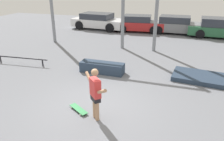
{
  "coord_description": "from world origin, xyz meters",
  "views": [
    {
      "loc": [
        2.45,
        -5.74,
        3.82
      ],
      "look_at": [
        0.12,
        1.42,
        0.72
      ],
      "focal_mm": 35.0,
      "sensor_mm": 36.0,
      "label": 1
    }
  ],
  "objects_px": {
    "grind_rail": "(21,59)",
    "parked_car_green": "(221,28)",
    "grind_box": "(102,68)",
    "manual_pad": "(206,78)",
    "parked_car_red": "(139,24)",
    "skateboarder": "(95,92)",
    "skateboard": "(79,109)",
    "parked_car_grey": "(176,25)",
    "parked_car_white": "(98,21)"
  },
  "relations": [
    {
      "from": "skateboarder",
      "to": "grind_box",
      "type": "xyz_separation_m",
      "value": [
        -1.07,
        3.38,
        -0.65
      ]
    },
    {
      "from": "parked_car_white",
      "to": "parked_car_green",
      "type": "distance_m",
      "value": 9.47
    },
    {
      "from": "parked_car_white",
      "to": "parked_car_red",
      "type": "xyz_separation_m",
      "value": [
        3.43,
        0.09,
        -0.03
      ]
    },
    {
      "from": "parked_car_red",
      "to": "parked_car_grey",
      "type": "bearing_deg",
      "value": -0.86
    },
    {
      "from": "manual_pad",
      "to": "parked_car_white",
      "type": "distance_m",
      "value": 11.64
    },
    {
      "from": "skateboard",
      "to": "grind_box",
      "type": "relative_size",
      "value": 0.39
    },
    {
      "from": "grind_rail",
      "to": "parked_car_grey",
      "type": "xyz_separation_m",
      "value": [
        6.86,
        9.55,
        0.35
      ]
    },
    {
      "from": "grind_box",
      "to": "grind_rail",
      "type": "relative_size",
      "value": 0.69
    },
    {
      "from": "grind_rail",
      "to": "parked_car_white",
      "type": "height_order",
      "value": "parked_car_white"
    },
    {
      "from": "grind_rail",
      "to": "skateboarder",
      "type": "bearing_deg",
      "value": -30.84
    },
    {
      "from": "skateboarder",
      "to": "skateboard",
      "type": "height_order",
      "value": "skateboarder"
    },
    {
      "from": "manual_pad",
      "to": "grind_rail",
      "type": "relative_size",
      "value": 0.93
    },
    {
      "from": "skateboard",
      "to": "parked_car_red",
      "type": "xyz_separation_m",
      "value": [
        -0.61,
        12.21,
        0.56
      ]
    },
    {
      "from": "parked_car_white",
      "to": "parked_car_grey",
      "type": "height_order",
      "value": "parked_car_white"
    },
    {
      "from": "grind_rail",
      "to": "parked_car_green",
      "type": "distance_m",
      "value": 13.54
    },
    {
      "from": "parked_car_white",
      "to": "skateboard",
      "type": "bearing_deg",
      "value": -66.44
    },
    {
      "from": "skateboarder",
      "to": "parked_car_red",
      "type": "relative_size",
      "value": 0.39
    },
    {
      "from": "manual_pad",
      "to": "skateboarder",
      "type": "bearing_deg",
      "value": -130.22
    },
    {
      "from": "grind_box",
      "to": "manual_pad",
      "type": "bearing_deg",
      "value": 7.06
    },
    {
      "from": "skateboard",
      "to": "parked_car_red",
      "type": "bearing_deg",
      "value": 124.78
    },
    {
      "from": "skateboarder",
      "to": "skateboard",
      "type": "distance_m",
      "value": 1.08
    },
    {
      "from": "grind_rail",
      "to": "parked_car_green",
      "type": "xyz_separation_m",
      "value": [
        9.98,
        9.13,
        0.37
      ]
    },
    {
      "from": "parked_car_white",
      "to": "parked_car_red",
      "type": "relative_size",
      "value": 1.15
    },
    {
      "from": "skateboard",
      "to": "manual_pad",
      "type": "distance_m",
      "value": 5.46
    },
    {
      "from": "skateboarder",
      "to": "parked_car_white",
      "type": "relative_size",
      "value": 0.34
    },
    {
      "from": "skateboard",
      "to": "grind_box",
      "type": "bearing_deg",
      "value": 128.89
    },
    {
      "from": "parked_car_white",
      "to": "parked_car_green",
      "type": "relative_size",
      "value": 1.02
    },
    {
      "from": "parked_car_green",
      "to": "skateboarder",
      "type": "bearing_deg",
      "value": -109.44
    },
    {
      "from": "manual_pad",
      "to": "parked_car_grey",
      "type": "distance_m",
      "value": 8.93
    },
    {
      "from": "skateboard",
      "to": "parked_car_green",
      "type": "xyz_separation_m",
      "value": [
        5.43,
        12.06,
        0.59
      ]
    },
    {
      "from": "skateboarder",
      "to": "parked_car_green",
      "type": "relative_size",
      "value": 0.35
    },
    {
      "from": "skateboarder",
      "to": "grind_rail",
      "type": "distance_m",
      "value": 6.13
    },
    {
      "from": "manual_pad",
      "to": "parked_car_red",
      "type": "relative_size",
      "value": 0.65
    },
    {
      "from": "skateboarder",
      "to": "parked_car_grey",
      "type": "relative_size",
      "value": 0.39
    },
    {
      "from": "parked_car_green",
      "to": "grind_box",
      "type": "bearing_deg",
      "value": -121.5
    },
    {
      "from": "skateboard",
      "to": "manual_pad",
      "type": "xyz_separation_m",
      "value": [
        4.0,
        3.72,
        0.03
      ]
    },
    {
      "from": "grind_box",
      "to": "parked_car_green",
      "type": "xyz_separation_m",
      "value": [
        5.82,
        8.88,
        0.42
      ]
    },
    {
      "from": "skateboard",
      "to": "parked_car_grey",
      "type": "relative_size",
      "value": 0.19
    },
    {
      "from": "parked_car_red",
      "to": "parked_car_green",
      "type": "bearing_deg",
      "value": -7.43
    },
    {
      "from": "skateboard",
      "to": "manual_pad",
      "type": "relative_size",
      "value": 0.29
    },
    {
      "from": "grind_box",
      "to": "parked_car_green",
      "type": "bearing_deg",
      "value": 56.77
    },
    {
      "from": "grind_rail",
      "to": "parked_car_red",
      "type": "distance_m",
      "value": 10.1
    },
    {
      "from": "skateboarder",
      "to": "parked_car_red",
      "type": "height_order",
      "value": "skateboarder"
    },
    {
      "from": "grind_rail",
      "to": "parked_car_white",
      "type": "relative_size",
      "value": 0.61
    },
    {
      "from": "grind_rail",
      "to": "parked_car_green",
      "type": "relative_size",
      "value": 0.63
    },
    {
      "from": "grind_rail",
      "to": "manual_pad",
      "type": "bearing_deg",
      "value": 5.32
    },
    {
      "from": "parked_car_white",
      "to": "parked_car_green",
      "type": "height_order",
      "value": "parked_car_green"
    },
    {
      "from": "skateboarder",
      "to": "parked_car_grey",
      "type": "distance_m",
      "value": 12.78
    },
    {
      "from": "skateboard",
      "to": "parked_car_grey",
      "type": "height_order",
      "value": "parked_car_grey"
    },
    {
      "from": "parked_car_red",
      "to": "parked_car_green",
      "type": "height_order",
      "value": "parked_car_green"
    }
  ]
}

